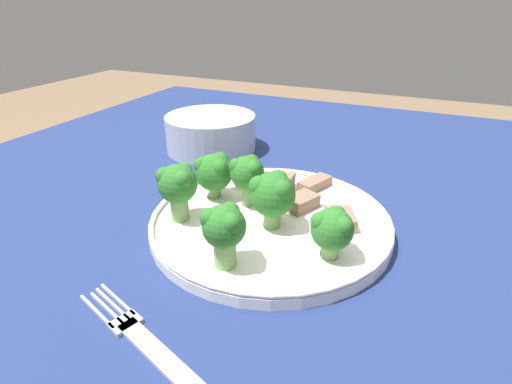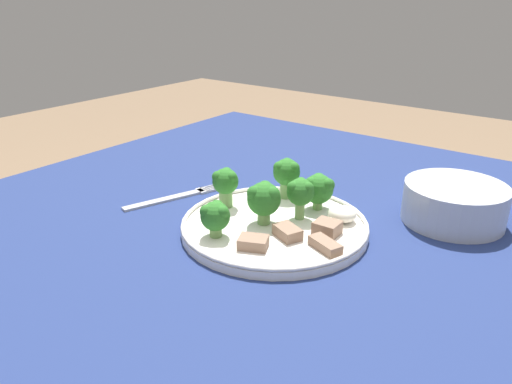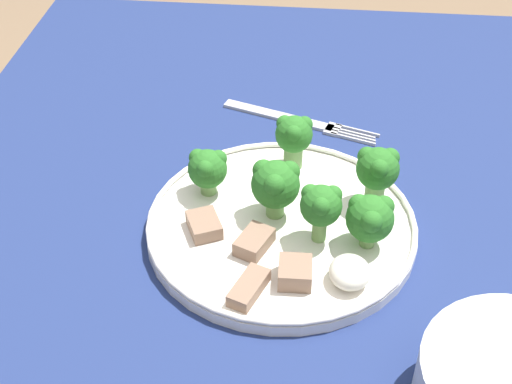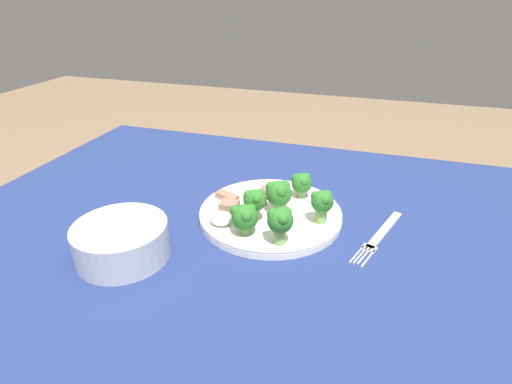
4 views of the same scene
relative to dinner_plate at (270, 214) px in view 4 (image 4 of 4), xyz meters
name	(u,v)px [view 4 (image 4 of 4)]	position (x,y,z in m)	size (l,w,h in m)	color
table	(240,276)	(0.04, 0.07, -0.10)	(1.16, 0.97, 0.71)	navy
dinner_plate	(270,214)	(0.00, 0.00, 0.00)	(0.28, 0.28, 0.02)	white
fork	(379,236)	(-0.21, 0.01, -0.01)	(0.08, 0.20, 0.00)	#B2B2B7
cream_bowl	(122,242)	(0.20, 0.19, 0.02)	(0.15, 0.15, 0.06)	#B7BCC6
broccoli_floret_near_rim_left	(322,203)	(-0.10, 0.01, 0.04)	(0.04, 0.04, 0.06)	#709E56
broccoli_floret_center_left	(279,193)	(-0.01, -0.01, 0.04)	(0.05, 0.05, 0.06)	#709E56
broccoli_floret_back_left	(245,217)	(0.02, 0.09, 0.04)	(0.05, 0.05, 0.06)	#709E56
broccoli_floret_front_left	(302,183)	(-0.04, -0.08, 0.03)	(0.04, 0.04, 0.05)	#709E56
broccoli_floret_center_back	(280,221)	(-0.04, 0.09, 0.05)	(0.05, 0.04, 0.07)	#709E56
broccoli_floret_mid_cluster	(255,200)	(0.02, 0.04, 0.05)	(0.04, 0.04, 0.06)	#709E56
meat_slice_front_slice	(272,190)	(0.02, -0.08, 0.01)	(0.05, 0.04, 0.02)	#846651
meat_slice_middle_slice	(255,200)	(0.04, -0.02, 0.01)	(0.05, 0.04, 0.02)	#846651
meat_slice_rear_slice	(227,197)	(0.10, -0.02, 0.01)	(0.05, 0.04, 0.01)	#846651
meat_slice_edge_slice	(229,206)	(0.08, 0.02, 0.01)	(0.04, 0.03, 0.02)	#846651
sauce_dollop	(221,218)	(0.07, 0.07, 0.01)	(0.04, 0.04, 0.02)	silver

